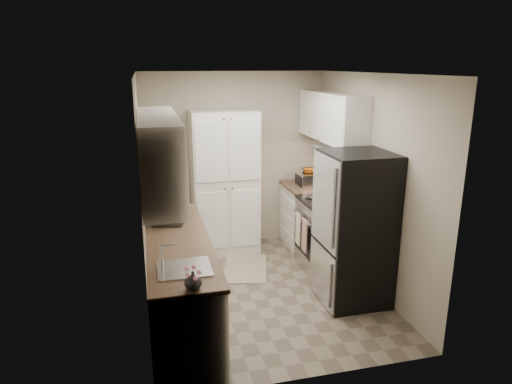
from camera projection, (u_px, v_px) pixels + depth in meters
ground at (262, 291)px, 5.41m from camera, size 3.20×3.20×0.00m
room_shell at (262, 156)px, 4.95m from camera, size 2.64×3.24×2.52m
pantry_cabinet at (225, 183)px, 6.32m from camera, size 0.90×0.55×2.00m
base_cabinet_left at (180, 283)px, 4.66m from camera, size 0.60×2.30×0.88m
countertop_left at (178, 241)px, 4.53m from camera, size 0.63×2.33×0.04m
base_cabinet_right at (308, 217)px, 6.63m from camera, size 0.60×0.80×0.88m
countertop_right at (309, 187)px, 6.50m from camera, size 0.63×0.83×0.04m
electric_range at (328, 234)px, 5.87m from camera, size 0.71×0.78×1.13m
refrigerator at (355, 228)px, 5.01m from camera, size 0.70×0.72×1.70m
microwave at (170, 208)px, 5.04m from camera, size 0.44×0.57×0.28m
wine_bottle at (158, 202)px, 5.17m from camera, size 0.08×0.08×0.34m
flower_vase at (193, 281)px, 3.50m from camera, size 0.16×0.16×0.14m
cutting_board at (171, 197)px, 5.35m from camera, size 0.04×0.26×0.33m
toaster_oven at (308, 180)px, 6.43m from camera, size 0.27×0.34×0.20m
fruit_basket at (309, 170)px, 6.40m from camera, size 0.29×0.29×0.09m
kitchen_mat at (245, 268)px, 5.99m from camera, size 0.75×0.98×0.01m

